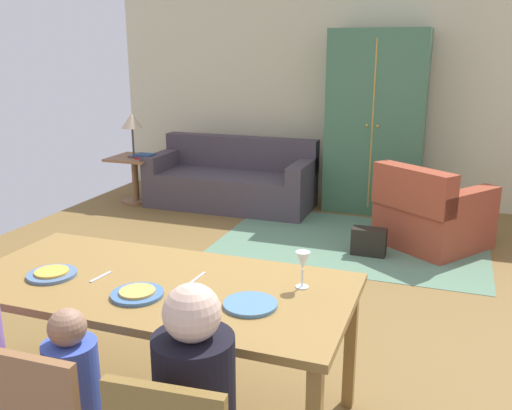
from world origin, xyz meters
TOP-DOWN VIEW (x-y plane):
  - ground_plane at (0.00, 0.45)m, footprint 6.41×6.10m
  - back_wall at (0.00, 3.55)m, footprint 6.41×0.10m
  - dining_table at (-0.17, -1.16)m, footprint 1.97×0.93m
  - plate_near_man at (-0.71, -1.28)m, footprint 0.25×0.25m
  - pizza_near_man at (-0.71, -1.28)m, footprint 0.17×0.17m
  - plate_near_child at (-0.17, -1.34)m, footprint 0.25×0.25m
  - pizza_near_child at (-0.17, -1.34)m, footprint 0.17×0.17m
  - plate_near_woman at (0.37, -1.26)m, footprint 0.25×0.25m
  - wine_glass at (0.54, -0.98)m, footprint 0.07×0.07m
  - fork at (-0.46, -1.21)m, footprint 0.04×0.15m
  - knife at (0.01, -1.06)m, footprint 0.02×0.17m
  - area_rug at (0.30, 1.90)m, footprint 2.60×1.80m
  - couch at (-1.35, 2.76)m, footprint 1.99×0.86m
  - armchair at (1.02, 2.05)m, footprint 1.19×1.19m
  - armoire at (0.29, 3.16)m, footprint 1.10×0.59m
  - side_table at (-2.57, 2.50)m, footprint 0.56×0.56m
  - table_lamp at (-2.57, 2.50)m, footprint 0.26×0.26m
  - book_lower at (-2.38, 2.44)m, footprint 0.22×0.16m
  - book_upper at (-2.38, 2.46)m, footprint 0.22×0.16m
  - handbag at (0.50, 1.60)m, footprint 0.32×0.16m

SIDE VIEW (x-z plane):
  - ground_plane at x=0.00m, z-range -0.02..0.00m
  - area_rug at x=0.30m, z-range 0.00..0.01m
  - handbag at x=0.50m, z-range 0.00..0.26m
  - couch at x=-1.35m, z-range -0.11..0.71m
  - armchair at x=1.02m, z-range -0.09..0.73m
  - side_table at x=-2.57m, z-range 0.09..0.67m
  - book_lower at x=-2.38m, z-range 0.58..0.61m
  - book_upper at x=-2.38m, z-range 0.61..0.64m
  - dining_table at x=-0.17m, z-range 0.31..1.07m
  - fork at x=-0.46m, z-range 0.76..0.77m
  - knife at x=0.01m, z-range 0.76..0.77m
  - plate_near_man at x=-0.71m, z-range 0.76..0.78m
  - plate_near_child at x=-0.17m, z-range 0.76..0.78m
  - plate_near_woman at x=0.37m, z-range 0.76..0.78m
  - pizza_near_man at x=-0.71m, z-range 0.78..0.79m
  - pizza_near_child at x=-0.17m, z-range 0.78..0.79m
  - wine_glass at x=0.54m, z-range 0.80..0.99m
  - table_lamp at x=-2.57m, z-range 0.74..1.28m
  - armoire at x=0.29m, z-range 0.00..2.10m
  - back_wall at x=0.00m, z-range 0.00..2.70m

